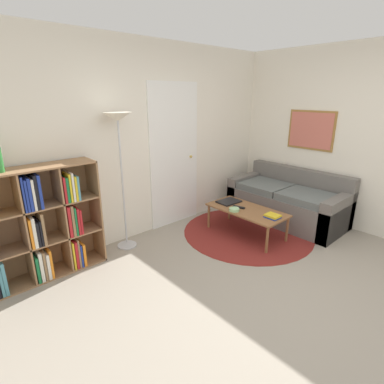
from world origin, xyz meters
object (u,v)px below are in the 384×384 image
Objects in this scene: laptop at (229,202)px; floor_lamp at (119,132)px; coffee_table at (247,211)px; couch at (288,202)px; bowl at (234,210)px; bookshelf at (39,225)px.

floor_lamp is at bearing 162.11° from laptop.
laptop reaches higher than coffee_table.
floor_lamp is at bearing 158.74° from couch.
couch is 1.03m from laptop.
floor_lamp reaches higher than bowl.
coffee_table is at bearing -30.04° from floor_lamp.
laptop is at bearing 85.38° from coffee_table.
couch reaches higher than bowl.
couch is 1.57× the size of coffee_table.
floor_lamp is 1.83m from bowl.
laptop is 0.35m from bowl.
couch is (3.39, -0.94, -0.31)m from bookshelf.
floor_lamp reaches higher than laptop.
coffee_table is at bearing -23.03° from bowl.
bowl reaches higher than coffee_table.
bookshelf is 1.34m from floor_lamp.
floor_lamp reaches higher than couch.
bowl is at bearing -30.97° from floor_lamp.
laptop is 2.41× the size of bowl.
laptop is at bearing 153.62° from couch.
bookshelf reaches higher than couch.
couch is 1.15m from bowl.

